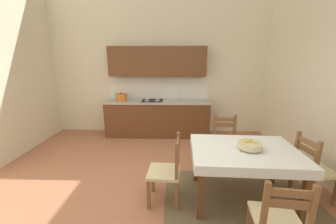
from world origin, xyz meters
name	(u,v)px	position (x,y,z in m)	size (l,w,h in m)	color
ground_plane	(146,197)	(0.00, 0.00, -0.05)	(6.00, 6.03, 0.10)	#AD6B4C
wall_back	(158,49)	(0.00, 2.78, 2.15)	(6.00, 0.12, 4.29)	beige
area_rug	(242,203)	(1.34, -0.15, 0.00)	(2.10, 1.60, 0.01)	brown
kitchen_cabinetry	(157,102)	(-0.02, 2.44, 0.86)	(2.59, 0.63, 2.20)	brown
dining_table	(244,157)	(1.34, -0.05, 0.63)	(1.41, 1.05, 0.75)	brown
dining_chair_tv_side	(167,171)	(0.32, -0.12, 0.44)	(0.44, 0.44, 0.93)	#D1BC89
dining_chair_camera_side	(278,222)	(1.37, -0.96, 0.44)	(0.46, 0.46, 0.93)	#D1BC89
dining_chair_kitchen_side	(225,143)	(1.33, 0.85, 0.44)	(0.43, 0.43, 0.93)	#D1BC89
dining_chair_window_side	(313,169)	(2.30, -0.01, 0.44)	(0.47, 0.47, 0.93)	#D1BC89
fruit_bowl	(250,145)	(1.39, -0.07, 0.81)	(0.30, 0.30, 0.12)	beige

